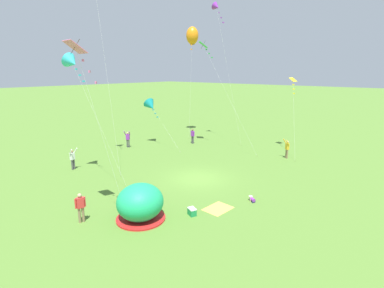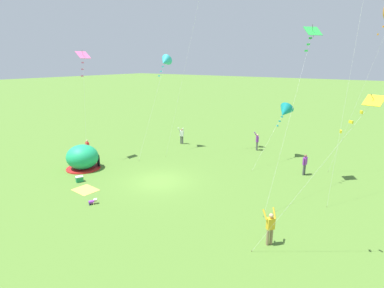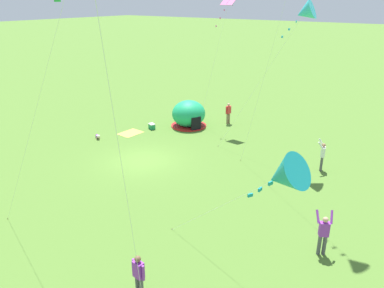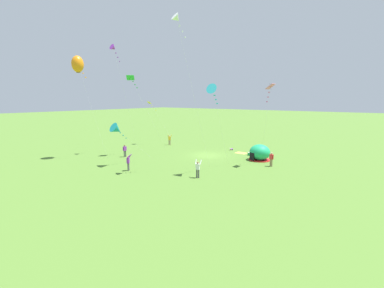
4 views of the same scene
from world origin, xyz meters
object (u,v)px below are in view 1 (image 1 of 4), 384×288
kite_orange (192,36)px  person_flying_kite (128,138)px  person_with_toddler (193,135)px  kite_pink (78,53)px  popup_tent (140,203)px  person_center_field (73,158)px  toddler_crawling (252,199)px  kite_teal (151,106)px  person_strolling (287,148)px  kite_yellow (293,83)px  kite_purple (217,7)px  person_watching_sky (81,206)px  kite_green (205,48)px  kite_cyan (72,62)px  cooler_box (192,212)px

kite_orange → person_flying_kite: bearing=176.2°
person_with_toddler → kite_pink: 20.71m
popup_tent → person_center_field: popup_tent is taller
person_center_field → person_flying_kite: same height
kite_orange → toddler_crawling: bearing=-129.5°
person_with_toddler → person_flying_kite: person_flying_kite is taller
person_with_toddler → kite_teal: size_ratio=0.29×
person_strolling → kite_yellow: kite_yellow is taller
kite_purple → kite_orange: (1.43, 4.67, -2.52)m
kite_yellow → person_watching_sky: bearing=174.0°
person_center_field → kite_teal: bearing=9.3°
person_watching_sky → kite_pink: bearing=-3.1°
person_watching_sky → kite_green: bearing=17.0°
toddler_crawling → kite_purple: (12.41, 12.10, 14.81)m
popup_tent → kite_cyan: 12.17m
popup_tent → person_center_field: size_ratio=1.49×
kite_orange → kite_pink: size_ratio=1.38×
person_strolling → kite_teal: 15.35m
person_with_toddler → kite_cyan: (-14.17, -0.33, 7.90)m
popup_tent → cooler_box: size_ratio=4.46×
person_flying_kite → person_with_toddler: bearing=-35.7°
person_watching_sky → kite_pink: size_ratio=0.18×
popup_tent → cooler_box: 3.07m
person_watching_sky → kite_purple: bearing=16.4°
toddler_crawling → person_flying_kite: size_ratio=0.29×
person_watching_sky → person_flying_kite: size_ratio=0.91×
person_flying_kite → popup_tent: bearing=-125.6°
person_strolling → kite_cyan: (-15.47, 10.47, 7.86)m
kite_purple → kite_pink: kite_purple is taller
popup_tent → person_watching_sky: (-2.38, 2.23, -0.03)m
kite_pink → kite_teal: 18.63m
kite_orange → kite_cyan: (-18.39, -3.93, -3.61)m
popup_tent → person_center_field: (2.05, 11.22, 0.00)m
person_strolling → kite_orange: (2.92, 14.41, 11.47)m
person_strolling → kite_yellow: bearing=20.2°
person_watching_sky → kite_cyan: (4.03, 6.90, 7.90)m
kite_cyan → kite_yellow: kite_cyan is taller
kite_purple → kite_orange: kite_purple is taller
person_with_toddler → person_strolling: (1.29, -10.80, 0.03)m
person_strolling → popup_tent: bearing=175.5°
person_flying_kite → kite_green: kite_green is taller
kite_green → person_with_toddler: bearing=88.7°
cooler_box → popup_tent: bearing=139.1°
person_with_toddler → kite_cyan: size_ratio=0.18×
toddler_crawling → person_strolling: person_strolling is taller
kite_green → kite_yellow: kite_green is taller
cooler_box → kite_cyan: bearing=93.1°
person_watching_sky → person_center_field: 10.02m
person_watching_sky → person_flying_kite: person_flying_kite is taller
toddler_crawling → kite_cyan: kite_cyan is taller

